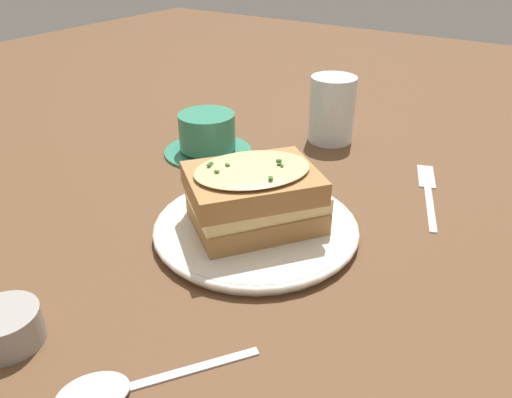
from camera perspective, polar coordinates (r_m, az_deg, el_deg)
ground_plane at (r=0.59m, az=1.39°, el=-3.36°), size 2.40×2.40×0.00m
dinner_plate at (r=0.57m, az=-0.00°, el=-3.26°), size 0.23×0.23×0.01m
sandwich at (r=0.55m, az=-0.17°, el=0.37°), size 0.17×0.18×0.08m
teacup_with_saucer at (r=0.77m, az=-5.55°, el=7.25°), size 0.13×0.14×0.06m
water_glass at (r=0.81m, az=8.66°, el=10.09°), size 0.07×0.07×0.10m
fork at (r=0.71m, az=19.03°, el=1.31°), size 0.08×0.18×0.00m
spoon at (r=0.42m, az=-16.79°, el=-20.22°), size 0.11×0.14×0.01m
condiment_pot at (r=0.48m, az=-26.60°, el=-12.99°), size 0.06×0.06×0.03m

